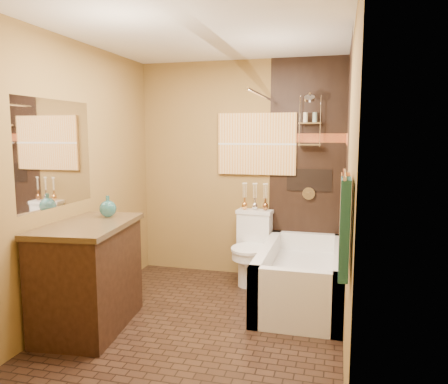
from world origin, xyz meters
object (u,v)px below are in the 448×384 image
(bathtub, at_px, (302,281))
(vanity, at_px, (89,275))
(toilet, at_px, (251,247))
(sunset_painting, at_px, (257,144))

(bathtub, bearing_deg, vanity, -149.09)
(vanity, bearing_deg, bathtub, 24.31)
(toilet, relative_size, vanity, 0.72)
(sunset_painting, bearing_deg, bathtub, -50.39)
(sunset_painting, height_order, vanity, sunset_painting)
(sunset_painting, distance_m, bathtub, 1.63)
(bathtub, height_order, toilet, toilet)
(toilet, bearing_deg, bathtub, -32.29)
(toilet, bearing_deg, vanity, -121.79)
(toilet, xyz_separation_m, vanity, (-1.12, -1.49, 0.06))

